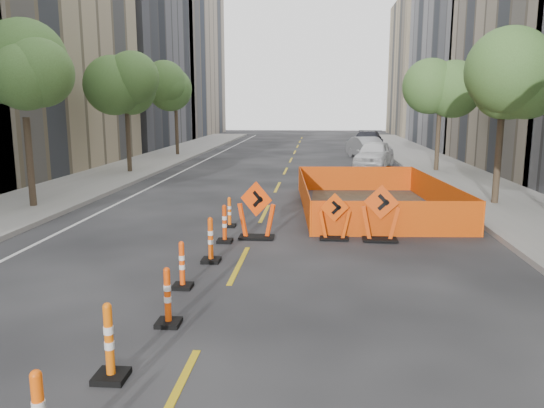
# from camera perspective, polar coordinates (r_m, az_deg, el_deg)

# --- Properties ---
(ground_plane) EXTENTS (140.00, 140.00, 0.00)m
(ground_plane) POSITION_cam_1_polar(r_m,az_deg,el_deg) (9.01, -7.35, -14.00)
(ground_plane) COLOR black
(sidewalk_left) EXTENTS (4.00, 90.00, 0.15)m
(sidewalk_left) POSITION_cam_1_polar(r_m,az_deg,el_deg) (23.02, -23.16, 0.64)
(sidewalk_left) COLOR gray
(sidewalk_left) RESTS_ON ground
(sidewalk_right) EXTENTS (4.00, 90.00, 0.15)m
(sidewalk_right) POSITION_cam_1_polar(r_m,az_deg,el_deg) (21.56, 24.32, -0.08)
(sidewalk_right) COLOR gray
(sidewalk_right) RESTS_ON ground
(bld_left_d) EXTENTS (12.00, 16.00, 14.00)m
(bld_left_d) POSITION_cam_1_polar(r_m,az_deg,el_deg) (50.91, -17.29, 13.89)
(bld_left_d) COLOR #4C4C51
(bld_left_d) RESTS_ON ground
(bld_left_e) EXTENTS (12.00, 20.00, 20.00)m
(bld_left_e) POSITION_cam_1_polar(r_m,az_deg,el_deg) (66.61, -11.96, 15.86)
(bld_left_e) COLOR gray
(bld_left_e) RESTS_ON ground
(bld_right_d) EXTENTS (12.00, 18.00, 20.00)m
(bld_right_d) POSITION_cam_1_polar(r_m,az_deg,el_deg) (50.91, 23.30, 16.91)
(bld_right_d) COLOR gray
(bld_right_d) RESTS_ON ground
(bld_right_e) EXTENTS (12.00, 14.00, 16.00)m
(bld_right_e) POSITION_cam_1_polar(r_m,az_deg,el_deg) (68.43, 18.28, 13.73)
(bld_right_e) COLOR tan
(bld_right_e) RESTS_ON ground
(tree_l_b) EXTENTS (2.80, 2.80, 5.95)m
(tree_l_b) POSITION_cam_1_polar(r_m,az_deg,el_deg) (20.70, -25.21, 11.85)
(tree_l_b) COLOR #382B1E
(tree_l_b) RESTS_ON ground
(tree_l_c) EXTENTS (2.80, 2.80, 5.95)m
(tree_l_c) POSITION_cam_1_polar(r_m,az_deg,el_deg) (29.81, -15.45, 11.81)
(tree_l_c) COLOR #382B1E
(tree_l_c) RESTS_ON ground
(tree_l_d) EXTENTS (2.80, 2.80, 5.95)m
(tree_l_d) POSITION_cam_1_polar(r_m,az_deg,el_deg) (39.35, -10.33, 11.65)
(tree_l_d) COLOR #382B1E
(tree_l_d) RESTS_ON ground
(tree_r_b) EXTENTS (2.80, 2.80, 5.95)m
(tree_r_b) POSITION_cam_1_polar(r_m,az_deg,el_deg) (21.06, 23.69, 11.92)
(tree_r_b) COLOR #382B1E
(tree_r_b) RESTS_ON ground
(tree_r_c) EXTENTS (2.80, 2.80, 5.95)m
(tree_r_c) POSITION_cam_1_polar(r_m,az_deg,el_deg) (30.72, 17.68, 11.65)
(tree_r_c) COLOR #382B1E
(tree_r_c) RESTS_ON ground
(channelizer_2) EXTENTS (0.44, 0.44, 1.12)m
(channelizer_2) POSITION_cam_1_polar(r_m,az_deg,el_deg) (7.80, -17.12, -13.95)
(channelizer_2) COLOR #E55F09
(channelizer_2) RESTS_ON ground
(channelizer_3) EXTENTS (0.41, 0.41, 1.04)m
(channelizer_3) POSITION_cam_1_polar(r_m,az_deg,el_deg) (9.36, -11.17, -9.73)
(channelizer_3) COLOR #D94209
(channelizer_3) RESTS_ON ground
(channelizer_4) EXTENTS (0.39, 0.39, 1.00)m
(channelizer_4) POSITION_cam_1_polar(r_m,az_deg,el_deg) (11.12, -9.66, -6.46)
(channelizer_4) COLOR #FF490A
(channelizer_4) RESTS_ON ground
(channelizer_5) EXTENTS (0.44, 0.44, 1.11)m
(channelizer_5) POSITION_cam_1_polar(r_m,az_deg,el_deg) (12.80, -6.62, -3.84)
(channelizer_5) COLOR #E14C09
(channelizer_5) RESTS_ON ground
(channelizer_6) EXTENTS (0.42, 0.42, 1.06)m
(channelizer_6) POSITION_cam_1_polar(r_m,az_deg,el_deg) (14.59, -5.13, -2.12)
(channelizer_6) COLOR #D53E08
(channelizer_6) RESTS_ON ground
(channelizer_7) EXTENTS (0.37, 0.37, 0.94)m
(channelizer_7) POSITION_cam_1_polar(r_m,az_deg,el_deg) (16.42, -4.60, -0.87)
(channelizer_7) COLOR #FF600A
(channelizer_7) RESTS_ON ground
(chevron_sign_left) EXTENTS (1.26, 1.03, 1.64)m
(chevron_sign_left) POSITION_cam_1_polar(r_m,az_deg,el_deg) (14.88, -1.69, -0.68)
(chevron_sign_left) COLOR #FF460A
(chevron_sign_left) RESTS_ON ground
(chevron_sign_center) EXTENTS (0.97, 0.68, 1.34)m
(chevron_sign_center) POSITION_cam_1_polar(r_m,az_deg,el_deg) (14.88, 6.73, -1.34)
(chevron_sign_center) COLOR #F0490A
(chevron_sign_center) RESTS_ON ground
(chevron_sign_right) EXTENTS (1.17, 0.85, 1.59)m
(chevron_sign_right) POSITION_cam_1_polar(r_m,az_deg,el_deg) (14.90, 11.63, -0.98)
(chevron_sign_right) COLOR #D83F09
(chevron_sign_right) RESTS_ON ground
(safety_fence) EXTENTS (5.53, 8.73, 1.05)m
(safety_fence) POSITION_cam_1_polar(r_m,az_deg,el_deg) (19.58, 10.66, 1.02)
(safety_fence) COLOR #FF4B0D
(safety_fence) RESTS_ON ground
(parked_car_near) EXTENTS (3.11, 5.06, 1.61)m
(parked_car_near) POSITION_cam_1_polar(r_m,az_deg,el_deg) (32.33, 10.94, 5.27)
(parked_car_near) COLOR white
(parked_car_near) RESTS_ON ground
(parked_car_mid) EXTENTS (2.90, 4.83, 1.50)m
(parked_car_mid) POSITION_cam_1_polar(r_m,az_deg,el_deg) (37.54, 10.26, 5.94)
(parked_car_mid) COLOR gray
(parked_car_mid) RESTS_ON ground
(parked_car_far) EXTENTS (3.28, 5.99, 1.64)m
(parked_car_far) POSITION_cam_1_polar(r_m,az_deg,el_deg) (43.25, 10.21, 6.64)
(parked_car_far) COLOR black
(parked_car_far) RESTS_ON ground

